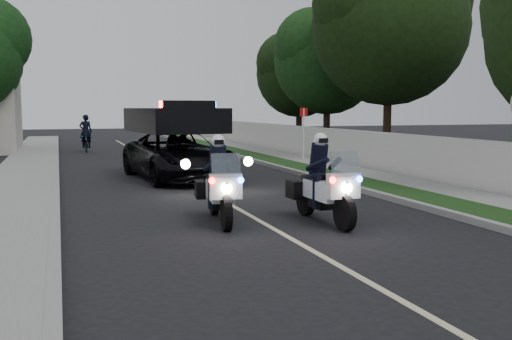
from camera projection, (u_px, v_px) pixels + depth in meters
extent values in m
plane|color=black|center=(316.00, 253.00, 9.69)|extent=(120.00, 120.00, 0.00)
cube|color=gray|center=(304.00, 174.00, 20.41)|extent=(0.20, 60.00, 0.15)
cube|color=#193814|center=(323.00, 173.00, 20.63)|extent=(1.20, 60.00, 0.16)
cube|color=gray|center=(356.00, 172.00, 21.04)|extent=(1.40, 60.00, 0.16)
cube|color=beige|center=(380.00, 153.00, 21.29)|extent=(0.22, 60.00, 1.50)
cube|color=gray|center=(56.00, 184.00, 17.80)|extent=(0.20, 60.00, 0.15)
cube|color=gray|center=(17.00, 186.00, 17.45)|extent=(2.00, 60.00, 0.16)
cube|color=#BFB78C|center=(189.00, 181.00, 19.11)|extent=(0.12, 50.00, 0.01)
imported|color=black|center=(179.00, 179.00, 19.60)|extent=(3.29, 6.02, 2.80)
imported|color=black|center=(86.00, 152.00, 31.71)|extent=(0.62, 1.70, 0.88)
imported|color=black|center=(86.00, 152.00, 31.71)|extent=(0.66, 0.44, 1.81)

